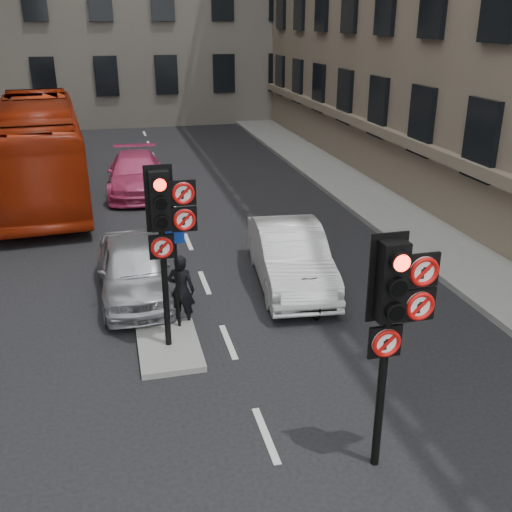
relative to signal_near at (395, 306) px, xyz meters
name	(u,v)px	position (x,y,z in m)	size (l,w,h in m)	color
pavement_right	(398,211)	(5.71, 11.01, -2.50)	(3.00, 50.00, 0.16)	gray
centre_island	(169,347)	(-2.69, 4.01, -2.52)	(1.20, 2.00, 0.12)	gray
signal_near	(395,306)	(0.00, 0.00, 0.00)	(0.91, 0.40, 3.58)	black
signal_far	(166,220)	(-2.60, 4.00, 0.12)	(0.91, 0.40, 3.58)	black
car_silver	(133,269)	(-3.20, 6.68, -1.90)	(1.61, 3.99, 1.36)	#A4A7AC
car_white	(290,256)	(0.55, 6.44, -1.84)	(1.56, 4.49, 1.48)	silver
car_pink	(136,174)	(-2.62, 15.77, -1.87)	(1.99, 4.89, 1.42)	#C73A6C
bus_red	(39,148)	(-5.99, 16.48, -0.90)	(2.83, 12.09, 3.37)	#99220B
motorcycle	(305,290)	(0.45, 5.01, -2.08)	(0.47, 1.67, 1.00)	black
motorcyclist	(181,290)	(-2.28, 5.01, -1.79)	(0.58, 0.38, 1.58)	black
info_sign	(176,265)	(-2.39, 4.68, -1.07)	(0.37, 0.12, 2.16)	black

